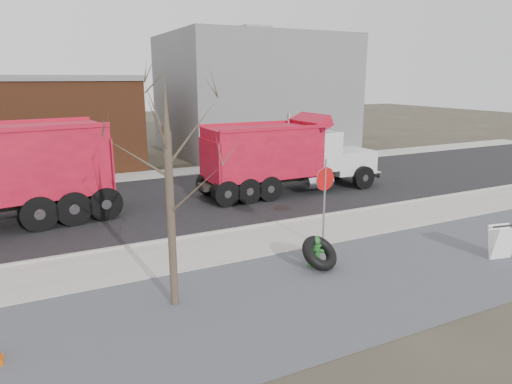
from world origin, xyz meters
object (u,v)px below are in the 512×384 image
fire_hydrant (316,253)px  sandwich_board (502,242)px  truck_tire (319,253)px  dump_truck_red_a (284,154)px  stop_sign (325,188)px

fire_hydrant → sandwich_board: sandwich_board is taller
truck_tire → dump_truck_red_a: (3.44, 7.91, 1.30)m
truck_tire → sandwich_board: (5.10, -1.76, 0.06)m
stop_sign → sandwich_board: 5.28m
sandwich_board → dump_truck_red_a: (-1.66, 9.67, 1.24)m
fire_hydrant → sandwich_board: size_ratio=0.87×
fire_hydrant → dump_truck_red_a: (3.41, 7.68, 1.37)m
truck_tire → dump_truck_red_a: 8.72m
truck_tire → stop_sign: bearing=51.9°
fire_hydrant → sandwich_board: 5.45m
dump_truck_red_a → truck_tire: bearing=-113.0°
fire_hydrant → sandwich_board: bearing=-2.5°
truck_tire → stop_sign: stop_sign is taller
stop_sign → sandwich_board: stop_sign is taller
stop_sign → dump_truck_red_a: dump_truck_red_a is taller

